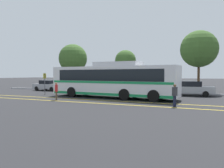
{
  "coord_description": "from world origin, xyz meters",
  "views": [
    {
      "loc": [
        8.0,
        -19.59,
        2.25
      ],
      "look_at": [
        -0.12,
        -0.34,
        1.33
      ],
      "focal_mm": 35.0,
      "sensor_mm": 36.0,
      "label": 1
    }
  ],
  "objects": [
    {
      "name": "parked_car_0",
      "position": [
        -11.9,
        4.85,
        0.73
      ],
      "size": [
        4.4,
        2.15,
        1.44
      ],
      "rotation": [
        0.0,
        0.0,
        -1.62
      ],
      "color": "#9E9EA3",
      "rests_on": "ground_plane"
    },
    {
      "name": "curb_strip",
      "position": [
        -0.12,
        6.27,
        0.07
      ],
      "size": [
        40.49,
        0.36,
        0.15
      ],
      "primitive_type": "cube",
      "color": "#99999E",
      "rests_on": "ground_plane"
    },
    {
      "name": "transit_bus",
      "position": [
        -0.11,
        -0.34,
        1.73
      ],
      "size": [
        12.95,
        3.69,
        3.42
      ],
      "rotation": [
        0.0,
        0.0,
        1.48
      ],
      "color": "silver",
      "rests_on": "ground_plane"
    },
    {
      "name": "tree_0",
      "position": [
        -11.05,
        9.73,
        4.76
      ],
      "size": [
        4.43,
        4.43,
        6.99
      ],
      "color": "#513823",
      "rests_on": "ground_plane"
    },
    {
      "name": "parked_car_2",
      "position": [
        0.81,
        4.81,
        0.67
      ],
      "size": [
        4.47,
        2.24,
        1.29
      ],
      "rotation": [
        0.0,
        0.0,
        -1.5
      ],
      "color": "#335B33",
      "rests_on": "ground_plane"
    },
    {
      "name": "pedestrian_0",
      "position": [
        6.14,
        -3.95,
        0.89
      ],
      "size": [
        0.34,
        0.47,
        1.58
      ],
      "rotation": [
        0.0,
        0.0,
        1.25
      ],
      "color": "#191E38",
      "rests_on": "ground_plane"
    },
    {
      "name": "pedestrian_1",
      "position": [
        -3.86,
        -4.0,
        0.87
      ],
      "size": [
        0.44,
        0.46,
        1.55
      ],
      "rotation": [
        0.0,
        0.0,
        2.3
      ],
      "color": "brown",
      "rests_on": "ground_plane"
    },
    {
      "name": "ground_plane",
      "position": [
        0.0,
        0.0,
        0.0
      ],
      "size": [
        220.0,
        220.0,
        0.0
      ],
      "primitive_type": "plane",
      "color": "#262628"
    },
    {
      "name": "tree_2",
      "position": [
        7.41,
        7.92,
        5.21
      ],
      "size": [
        4.28,
        4.28,
        7.36
      ],
      "color": "#513823",
      "rests_on": "ground_plane"
    },
    {
      "name": "parked_car_3",
      "position": [
        6.74,
        4.7,
        0.77
      ],
      "size": [
        4.7,
        2.03,
        1.55
      ],
      "rotation": [
        0.0,
        0.0,
        1.6
      ],
      "color": "#9E9EA3",
      "rests_on": "ground_plane"
    },
    {
      "name": "bus_stop_sign",
      "position": [
        -7.94,
        -0.62,
        1.52
      ],
      "size": [
        0.07,
        0.4,
        2.41
      ],
      "rotation": [
        0.0,
        0.0,
        1.48
      ],
      "color": "#59595E",
      "rests_on": "ground_plane"
    },
    {
      "name": "lane_strip_0",
      "position": [
        -0.12,
        -2.54,
        0.0
      ],
      "size": [
        32.49,
        0.2,
        0.01
      ],
      "primitive_type": "cube",
      "rotation": [
        0.0,
        0.0,
        1.57
      ],
      "color": "gold",
      "rests_on": "ground_plane"
    },
    {
      "name": "parked_car_1",
      "position": [
        -5.45,
        4.66,
        0.68
      ],
      "size": [
        4.77,
        1.97,
        1.33
      ],
      "rotation": [
        0.0,
        0.0,
        -1.56
      ],
      "color": "silver",
      "rests_on": "ground_plane"
    },
    {
      "name": "tree_1",
      "position": [
        -2.45,
        10.15,
        4.22
      ],
      "size": [
        3.02,
        3.02,
        5.75
      ],
      "color": "#513823",
      "rests_on": "ground_plane"
    },
    {
      "name": "lane_strip_1",
      "position": [
        -0.12,
        -4.45,
        0.0
      ],
      "size": [
        32.49,
        0.2,
        0.01
      ],
      "primitive_type": "cube",
      "rotation": [
        0.0,
        0.0,
        1.57
      ],
      "color": "gold",
      "rests_on": "ground_plane"
    }
  ]
}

